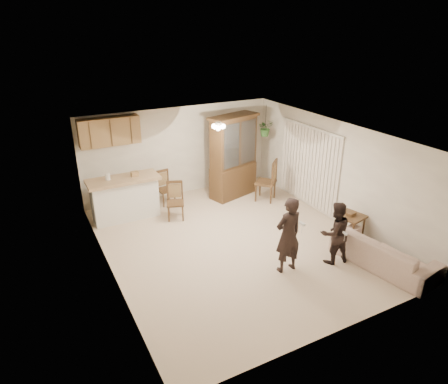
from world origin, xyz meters
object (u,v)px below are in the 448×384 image
sofa (384,250)px  china_hutch (233,157)px  side_table (350,227)px  chair_hutch_right (265,189)px  child (335,233)px  chair_hutch_left (176,209)px  chair_bar (166,195)px  adult (288,230)px

sofa → china_hutch: 4.76m
side_table → chair_hutch_right: chair_hutch_right is taller
child → chair_hutch_right: 3.33m
sofa → china_hutch: (-0.95, 4.60, 0.78)m
sofa → chair_hutch_left: chair_hutch_left is taller
chair_hutch_right → chair_bar: bearing=-64.3°
adult → child: size_ratio=1.33×
sofa → chair_hutch_left: bearing=27.2°
sofa → child: 1.05m
side_table → chair_hutch_left: (-3.14, 2.82, -0.04)m
chair_bar → chair_hutch_right: 2.75m
chair_bar → sofa: bearing=-67.5°
child → china_hutch: size_ratio=0.58×
chair_hutch_right → child: bearing=39.6°
china_hutch → side_table: bearing=-87.7°
adult → chair_bar: 4.30m
side_table → child: bearing=-151.1°
chair_bar → chair_hutch_right: bearing=-29.8°
china_hutch → chair_hutch_left: 2.27m
adult → china_hutch: (0.87, 3.79, 0.24)m
china_hutch → side_table: (1.13, -3.44, -0.83)m
child → chair_bar: bearing=-56.4°
side_table → chair_bar: chair_bar is taller
china_hutch → chair_hutch_left: china_hutch is taller
chair_bar → china_hutch: bearing=-17.6°
side_table → chair_hutch_right: (-0.49, 2.74, 0.02)m
adult → chair_hutch_right: size_ratio=1.53×
china_hutch → chair_hutch_right: size_ratio=1.97×
chair_hutch_left → adult: bearing=-49.3°
sofa → side_table: (0.18, 1.16, -0.05)m
chair_hutch_right → adult: bearing=21.8°
sofa → chair_hutch_right: bearing=-4.8°
chair_hutch_left → chair_bar: bearing=105.4°
side_table → sofa: bearing=-99.0°
china_hutch → chair_hutch_right: bearing=-63.6°
sofa → chair_hutch_right: size_ratio=1.59×
chair_hutch_left → sofa: bearing=-32.3°
sofa → adult: bearing=56.6°
adult → side_table: size_ratio=2.68×
sofa → chair_hutch_left: (-2.95, 3.98, -0.10)m
adult → side_table: (2.01, 0.35, -0.59)m
chair_hutch_right → sofa: bearing=52.4°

